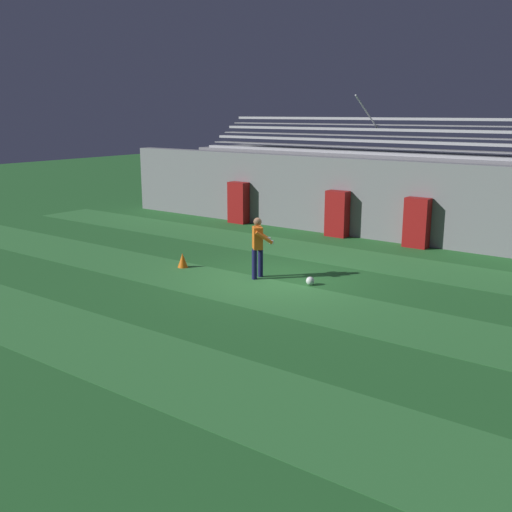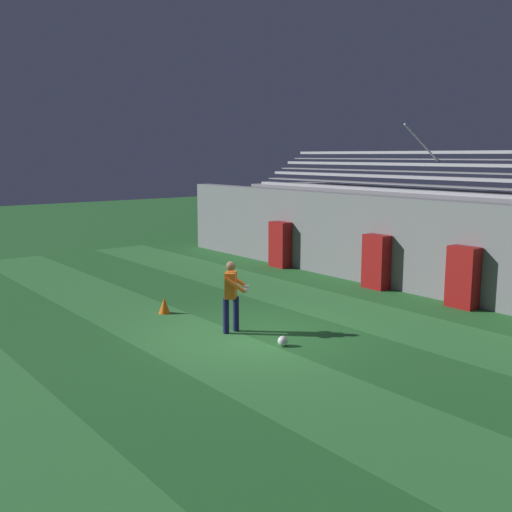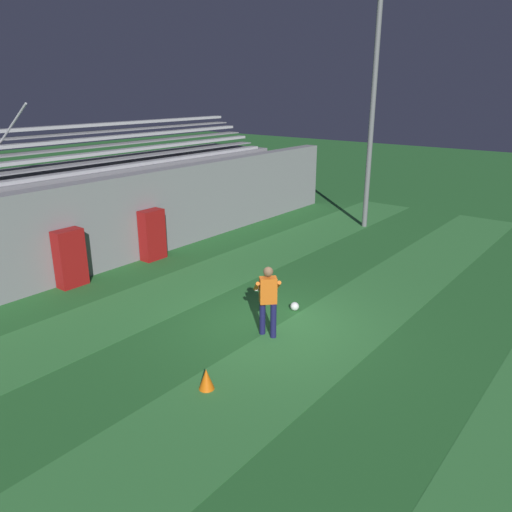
% 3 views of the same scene
% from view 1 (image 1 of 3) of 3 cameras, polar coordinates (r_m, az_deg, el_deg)
% --- Properties ---
extents(ground_plane, '(80.00, 80.00, 0.00)m').
position_cam_1_polar(ground_plane, '(16.31, 2.06, -2.16)').
color(ground_plane, '#286B2D').
extents(turf_stripe_near, '(28.00, 2.33, 0.01)m').
position_cam_1_polar(turf_stripe_near, '(12.11, -14.48, -8.26)').
color(turf_stripe_near, '#38843D').
rests_on(turf_stripe_near, ground).
extents(turf_stripe_mid, '(28.00, 2.33, 0.01)m').
position_cam_1_polar(turf_stripe_mid, '(15.27, -0.78, -3.23)').
color(turf_stripe_mid, '#38843D').
rests_on(turf_stripe_mid, ground).
extents(turf_stripe_far, '(28.00, 2.33, 0.01)m').
position_cam_1_polar(turf_stripe_far, '(19.06, 7.78, 0.06)').
color(turf_stripe_far, '#38843D').
rests_on(turf_stripe_far, ground).
extents(back_wall, '(24.00, 0.60, 2.80)m').
position_cam_1_polar(back_wall, '(21.58, 12.00, 5.24)').
color(back_wall, gray).
rests_on(back_wall, ground).
extents(padding_pillar_gate_left, '(0.81, 0.44, 1.66)m').
position_cam_1_polar(padding_pillar_gate_left, '(21.85, 7.74, 4.00)').
color(padding_pillar_gate_left, maroon).
rests_on(padding_pillar_gate_left, ground).
extents(padding_pillar_gate_right, '(0.81, 0.44, 1.66)m').
position_cam_1_polar(padding_pillar_gate_right, '(20.59, 15.07, 3.07)').
color(padding_pillar_gate_right, maroon).
rests_on(padding_pillar_gate_right, ground).
extents(padding_pillar_far_left, '(0.81, 0.44, 1.66)m').
position_cam_1_polar(padding_pillar_far_left, '(24.35, -1.69, 5.10)').
color(padding_pillar_far_left, maroon).
rests_on(padding_pillar_far_left, ground).
extents(bleacher_stand, '(18.00, 3.35, 5.03)m').
position_cam_1_polar(bleacher_stand, '(23.38, 14.09, 6.00)').
color(bleacher_stand, gray).
rests_on(bleacher_stand, ground).
extents(goalkeeper, '(0.74, 0.74, 1.67)m').
position_cam_1_polar(goalkeeper, '(16.13, 0.20, 1.17)').
color(goalkeeper, '#19194C').
rests_on(goalkeeper, ground).
extents(soccer_ball, '(0.22, 0.22, 0.22)m').
position_cam_1_polar(soccer_ball, '(15.74, 5.19, -2.37)').
color(soccer_ball, white).
rests_on(soccer_ball, ground).
extents(traffic_cone, '(0.30, 0.30, 0.42)m').
position_cam_1_polar(traffic_cone, '(17.54, -7.00, -0.41)').
color(traffic_cone, orange).
rests_on(traffic_cone, ground).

